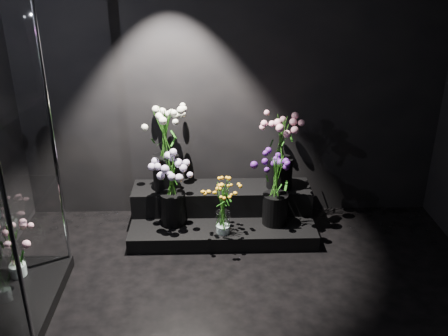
{
  "coord_description": "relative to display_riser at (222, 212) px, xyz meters",
  "views": [
    {
      "loc": [
        -0.21,
        -2.52,
        2.47
      ],
      "look_at": [
        -0.1,
        1.2,
        0.82
      ],
      "focal_mm": 40.0,
      "sensor_mm": 36.0,
      "label": 1
    }
  ],
  "objects": [
    {
      "name": "wall_back",
      "position": [
        0.1,
        0.34,
        1.24
      ],
      "size": [
        4.0,
        0.0,
        4.0
      ],
      "primitive_type": "plane",
      "rotation": [
        1.57,
        0.0,
        0.0
      ],
      "color": "black",
      "rests_on": "floor"
    },
    {
      "name": "display_riser",
      "position": [
        0.0,
        0.0,
        0.0
      ],
      "size": [
        1.7,
        0.76,
        0.38
      ],
      "color": "black",
      "rests_on": "floor"
    },
    {
      "name": "bouquet_orange_bells",
      "position": [
        0.0,
        -0.35,
        0.25
      ],
      "size": [
        0.29,
        0.29,
        0.51
      ],
      "rotation": [
        0.0,
        0.0,
        0.16
      ],
      "color": "white",
      "rests_on": "display_riser"
    },
    {
      "name": "bouquet_lilac",
      "position": [
        -0.45,
        -0.16,
        0.37
      ],
      "size": [
        0.39,
        0.39,
        0.65
      ],
      "rotation": [
        0.0,
        0.0,
        0.01
      ],
      "color": "black",
      "rests_on": "display_riser"
    },
    {
      "name": "bouquet_purple",
      "position": [
        0.48,
        -0.18,
        0.36
      ],
      "size": [
        0.36,
        0.36,
        0.66
      ],
      "rotation": [
        0.0,
        0.0,
        -0.07
      ],
      "color": "black",
      "rests_on": "display_riser"
    },
    {
      "name": "bouquet_cream_roses",
      "position": [
        -0.52,
        0.09,
        0.69
      ],
      "size": [
        0.55,
        0.55,
        0.79
      ],
      "rotation": [
        0.0,
        0.0,
        -0.43
      ],
      "color": "black",
      "rests_on": "display_riser"
    },
    {
      "name": "bouquet_pink_roses",
      "position": [
        0.55,
        0.09,
        0.63
      ],
      "size": [
        0.46,
        0.46,
        0.71
      ],
      "rotation": [
        0.0,
        0.0,
        -0.26
      ],
      "color": "black",
      "rests_on": "display_riser"
    },
    {
      "name": "bouquet_case_base_pink",
      "position": [
        -1.63,
        -0.88,
        0.18
      ],
      "size": [
        0.32,
        0.32,
        0.44
      ],
      "rotation": [
        0.0,
        0.0,
        0.07
      ],
      "color": "white",
      "rests_on": "display_case"
    }
  ]
}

